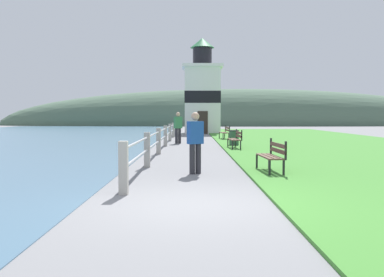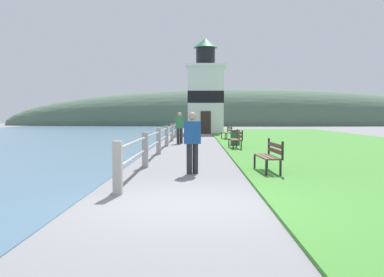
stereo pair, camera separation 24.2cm
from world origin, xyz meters
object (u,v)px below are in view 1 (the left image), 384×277
(park_bench_midway, at_px, (237,138))
(park_bench_far, at_px, (227,132))
(park_bench_near, at_px, (274,154))
(lighthouse, at_px, (204,94))
(person_by_railing, at_px, (180,127))
(trash_bin, at_px, (236,138))
(person_strolling, at_px, (197,141))

(park_bench_midway, height_order, park_bench_far, same)
(park_bench_midway, distance_m, park_bench_far, 8.09)
(park_bench_near, bearing_deg, lighthouse, -90.51)
(lighthouse, bearing_deg, park_bench_far, -83.22)
(person_by_railing, distance_m, trash_bin, 3.65)
(lighthouse, height_order, trash_bin, lighthouse)
(person_strolling, xyz_separation_m, trash_bin, (2.12, 10.72, -0.50))
(park_bench_far, bearing_deg, lighthouse, -87.92)
(park_bench_far, distance_m, trash_bin, 5.95)
(person_by_railing, height_order, trash_bin, person_by_railing)
(trash_bin, bearing_deg, park_bench_midway, -93.25)
(park_bench_midway, bearing_deg, park_bench_far, -93.38)
(park_bench_midway, bearing_deg, person_strolling, 74.36)
(lighthouse, bearing_deg, person_strolling, -91.77)
(park_bench_far, distance_m, lighthouse, 11.22)
(person_by_railing, bearing_deg, trash_bin, -151.34)
(lighthouse, distance_m, person_by_railing, 15.01)
(park_bench_far, height_order, person_by_railing, person_by_railing)
(lighthouse, distance_m, person_strolling, 27.53)
(park_bench_near, relative_size, person_by_railing, 0.93)
(park_bench_midway, height_order, person_strolling, person_strolling)
(park_bench_far, xyz_separation_m, lighthouse, (-1.27, 10.72, 3.07))
(lighthouse, bearing_deg, park_bench_midway, -86.49)
(park_bench_midway, bearing_deg, lighthouse, -89.01)
(person_by_railing, bearing_deg, park_bench_near, 165.64)
(park_bench_far, distance_m, person_by_railing, 4.99)
(park_bench_far, height_order, person_strolling, person_strolling)
(lighthouse, bearing_deg, park_bench_near, -87.27)
(person_strolling, xyz_separation_m, person_by_railing, (-0.89, 12.71, 0.06))
(park_bench_near, bearing_deg, park_bench_midway, -92.24)
(park_bench_midway, relative_size, park_bench_far, 0.96)
(park_bench_far, height_order, lighthouse, lighthouse)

